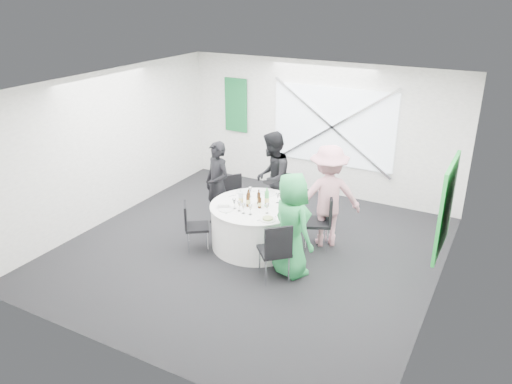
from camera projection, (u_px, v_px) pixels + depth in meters
The scene contains 50 objects.
floor at pixel (250, 250), 8.53m from camera, with size 6.00×6.00×0.00m, color black.
ceiling at pixel (250, 86), 7.45m from camera, with size 6.00×6.00×0.00m, color white.
wall_back at pixel (320, 129), 10.42m from camera, with size 6.00×6.00×0.00m, color silver.
wall_front at pixel (119, 256), 5.55m from camera, with size 6.00×6.00×0.00m, color silver.
wall_left at pixel (110, 146), 9.31m from camera, with size 6.00×6.00×0.00m, color silver.
wall_right at pixel (446, 211), 6.67m from camera, with size 6.00×6.00×0.00m, color silver.
window_panel at pixel (333, 127), 10.22m from camera, with size 2.60×0.03×1.60m, color white.
window_brace_a at pixel (332, 127), 10.19m from camera, with size 0.05×0.05×3.16m, color silver.
window_brace_b at pixel (332, 127), 10.19m from camera, with size 0.05×0.05×3.16m, color silver.
green_banner at pixel (236, 105), 11.15m from camera, with size 0.55×0.04×1.20m, color #125B2F.
green_sign at pixel (446, 207), 7.26m from camera, with size 0.05×1.20×1.40m, color green.
banquet_table at pixel (256, 225), 8.54m from camera, with size 1.56×1.56×0.76m.
chair_back at pixel (279, 192), 9.56m from camera, with size 0.45×0.45×0.88m.
chair_back_left at pixel (234, 195), 9.40m from camera, with size 0.57×0.57×0.89m.
chair_back_right at pixel (323, 217), 8.40m from camera, with size 0.59×0.58×0.97m.
chair_front_right at pixel (276, 248), 7.41m from camera, with size 0.63×0.63×0.98m.
chair_front_left at pixel (192, 223), 8.37m from camera, with size 0.54×0.54×0.85m.
person_man_back_left at pixel (218, 184), 9.14m from camera, with size 0.59×0.39×1.61m, color black.
person_man_back at pixel (272, 178), 9.26m from camera, with size 0.85×0.47×1.75m, color black.
person_woman_pink at pixel (328, 196), 8.41m from camera, with size 1.15×0.54×1.79m, color #CB8390.
person_woman_green at pixel (292, 225), 7.54m from camera, with size 0.81×0.53×1.66m, color #289249.
plate_back at pixel (269, 193), 8.85m from camera, with size 0.27×0.27×0.01m.
plate_back_left at pixel (244, 192), 8.92m from camera, with size 0.26×0.26×0.01m.
plate_back_right at pixel (287, 203), 8.42m from camera, with size 0.28×0.28×0.04m.
plate_front_right at pixel (268, 219), 7.87m from camera, with size 0.26×0.26×0.04m.
plate_front_left at pixel (226, 209), 8.22m from camera, with size 0.25×0.25×0.01m.
napkin at pixel (223, 205), 8.32m from camera, with size 0.19×0.13×0.05m, color silver.
beer_bottle_a at pixel (249, 198), 8.42m from camera, with size 0.06×0.06×0.26m.
beer_bottle_b at pixel (259, 199), 8.41m from camera, with size 0.06×0.06×0.26m.
beer_bottle_c at pixel (260, 203), 8.26m from camera, with size 0.06×0.06×0.24m.
beer_bottle_d at pixel (248, 200), 8.31m from camera, with size 0.06×0.06×0.28m.
green_water_bottle at pixel (267, 199), 8.31m from camera, with size 0.08×0.08×0.32m.
clear_water_bottle at pixel (241, 199), 8.37m from camera, with size 0.08×0.08×0.29m.
wine_glass_a at pixel (267, 206), 8.06m from camera, with size 0.07×0.07×0.17m.
wine_glass_b at pixel (239, 204), 8.13m from camera, with size 0.07×0.07×0.17m.
wine_glass_c at pixel (250, 190), 8.70m from camera, with size 0.07×0.07×0.17m.
wine_glass_d at pixel (243, 206), 8.05m from camera, with size 0.07×0.07×0.17m.
wine_glass_e at pixel (278, 196), 8.45m from camera, with size 0.07×0.07×0.17m.
wine_glass_f at pixel (234, 202), 8.23m from camera, with size 0.07×0.07×0.17m.
wine_glass_g at pixel (250, 207), 8.01m from camera, with size 0.07×0.07×0.17m.
fork_a at pixel (279, 195), 8.78m from camera, with size 0.01×0.15×0.01m, color silver.
knife_a at pixel (265, 192), 8.91m from camera, with size 0.01×0.15×0.01m, color silver.
fork_b at pixel (222, 204), 8.42m from camera, with size 0.01×0.15×0.01m, color silver.
knife_b at pixel (225, 212), 8.13m from camera, with size 0.01×0.15×0.01m, color silver.
fork_c at pixel (289, 210), 8.22m from camera, with size 0.01×0.15×0.01m, color silver.
knife_c at pixel (288, 201), 8.55m from camera, with size 0.01×0.15×0.01m, color silver.
fork_d at pixel (261, 220), 7.87m from camera, with size 0.01×0.15×0.01m, color silver.
knife_d at pixel (279, 216), 7.99m from camera, with size 0.01×0.15×0.01m, color silver.
fork_e at pixel (251, 192), 8.92m from camera, with size 0.01×0.15×0.01m, color silver.
knife_e at pixel (232, 196), 8.76m from camera, with size 0.01×0.15×0.01m, color silver.
Camera 1 is at (3.65, -6.54, 4.20)m, focal length 35.00 mm.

